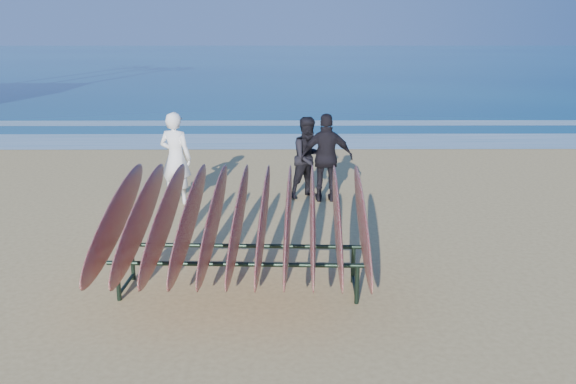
# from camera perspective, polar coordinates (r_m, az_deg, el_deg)

# --- Properties ---
(ground) EXTENTS (120.00, 120.00, 0.00)m
(ground) POSITION_cam_1_polar(r_m,az_deg,el_deg) (8.53, 0.04, -7.59)
(ground) COLOR tan
(ground) RESTS_ON ground
(ocean) EXTENTS (160.00, 160.00, 0.00)m
(ocean) POSITION_cam_1_polar(r_m,az_deg,el_deg) (62.95, -0.37, 12.26)
(ocean) COLOR navy
(ocean) RESTS_ON ground
(foam_near) EXTENTS (160.00, 160.00, 0.00)m
(foam_near) POSITION_cam_1_polar(r_m,az_deg,el_deg) (18.17, -0.21, 4.79)
(foam_near) COLOR white
(foam_near) RESTS_ON ground
(foam_far) EXTENTS (160.00, 160.00, 0.00)m
(foam_far) POSITION_cam_1_polar(r_m,az_deg,el_deg) (21.62, -0.24, 6.47)
(foam_far) COLOR white
(foam_far) RESTS_ON ground
(surfboard_rack) EXTENTS (3.28, 3.00, 1.61)m
(surfboard_rack) POSITION_cam_1_polar(r_m,az_deg,el_deg) (7.67, -4.66, -2.63)
(surfboard_rack) COLOR black
(surfboard_rack) RESTS_ON ground
(person_white) EXTENTS (0.75, 0.61, 1.76)m
(person_white) POSITION_cam_1_polar(r_m,az_deg,el_deg) (11.84, -10.46, 3.15)
(person_white) COLOR white
(person_white) RESTS_ON ground
(person_dark_a) EXTENTS (0.98, 0.92, 1.62)m
(person_dark_a) POSITION_cam_1_polar(r_m,az_deg,el_deg) (12.01, 1.97, 3.22)
(person_dark_a) COLOR black
(person_dark_a) RESTS_ON ground
(person_dark_b) EXTENTS (1.00, 0.42, 1.71)m
(person_dark_b) POSITION_cam_1_polar(r_m,az_deg,el_deg) (11.78, 3.65, 3.20)
(person_dark_b) COLOR black
(person_dark_b) RESTS_ON ground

